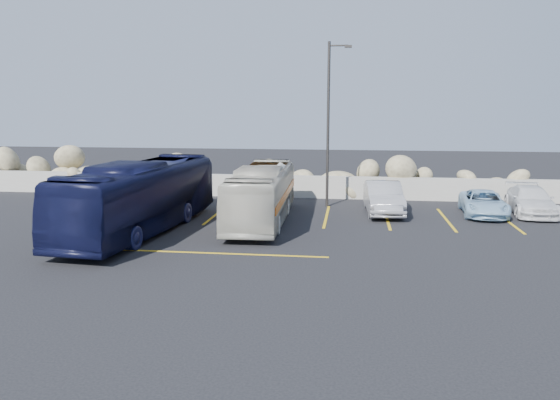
# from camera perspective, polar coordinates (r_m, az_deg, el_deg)

# --- Properties ---
(ground) EXTENTS (90.00, 90.00, 0.00)m
(ground) POSITION_cam_1_polar(r_m,az_deg,el_deg) (18.49, -4.27, -5.84)
(ground) COLOR black
(ground) RESTS_ON ground
(seawall) EXTENTS (60.00, 0.40, 1.20)m
(seawall) POSITION_cam_1_polar(r_m,az_deg,el_deg) (29.97, 0.38, 1.43)
(seawall) COLOR gray
(seawall) RESTS_ON ground
(riprap_pile) EXTENTS (54.00, 2.80, 2.60)m
(riprap_pile) POSITION_cam_1_polar(r_m,az_deg,el_deg) (31.06, 0.65, 3.03)
(riprap_pile) COLOR #8D7F5C
(riprap_pile) RESTS_ON ground
(parking_lines) EXTENTS (18.16, 9.36, 0.01)m
(parking_lines) POSITION_cam_1_polar(r_m,az_deg,el_deg) (23.54, 9.70, -2.51)
(parking_lines) COLOR gold
(parking_lines) RESTS_ON ground
(lamppost) EXTENTS (1.14, 0.18, 8.00)m
(lamppost) POSITION_cam_1_polar(r_m,az_deg,el_deg) (26.95, 5.17, 8.34)
(lamppost) COLOR #2F2C29
(lamppost) RESTS_ON ground
(vintage_bus) EXTENTS (2.26, 8.80, 2.44)m
(vintage_bus) POSITION_cam_1_polar(r_m,az_deg,el_deg) (23.53, -1.90, 0.63)
(vintage_bus) COLOR beige
(vintage_bus) RESTS_ON ground
(tour_coach) EXTENTS (3.30, 10.34, 2.83)m
(tour_coach) POSITION_cam_1_polar(r_m,az_deg,el_deg) (22.33, -14.31, 0.33)
(tour_coach) COLOR black
(tour_coach) RESTS_ON ground
(car_b) EXTENTS (1.81, 4.56, 1.48)m
(car_b) POSITION_cam_1_polar(r_m,az_deg,el_deg) (25.92, 10.75, 0.24)
(car_b) COLOR #A1A1A5
(car_b) RESTS_ON ground
(car_c) EXTENTS (2.12, 4.50, 1.27)m
(car_c) POSITION_cam_1_polar(r_m,az_deg,el_deg) (27.85, 24.70, -0.06)
(car_c) COLOR silver
(car_c) RESTS_ON ground
(car_d) EXTENTS (2.21, 4.21, 1.13)m
(car_d) POSITION_cam_1_polar(r_m,az_deg,el_deg) (26.72, 20.50, -0.31)
(car_d) COLOR #9CC2DD
(car_d) RESTS_ON ground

